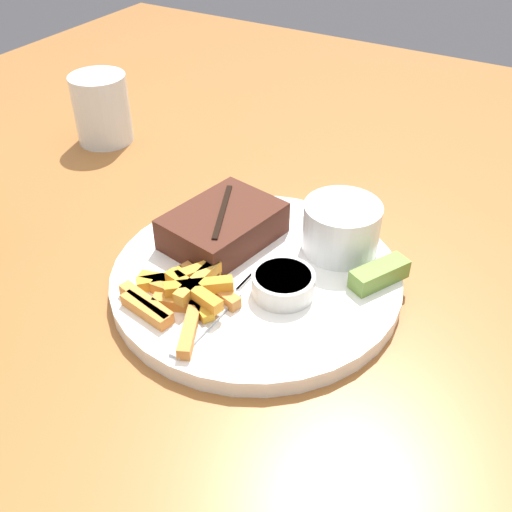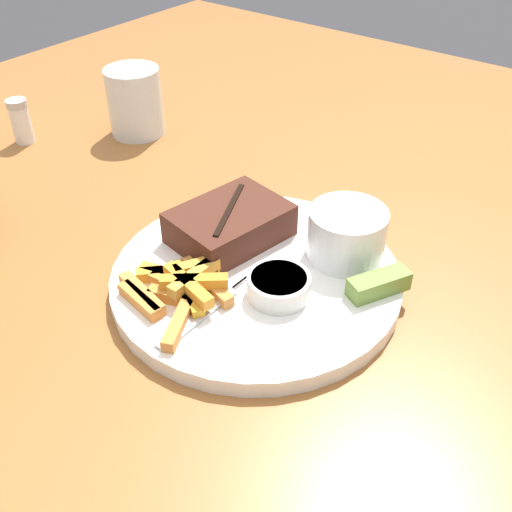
# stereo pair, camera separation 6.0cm
# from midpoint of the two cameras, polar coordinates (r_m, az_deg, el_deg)

# --- Properties ---
(dining_table) EXTENTS (1.58, 1.58, 0.77)m
(dining_table) POSITION_cam_midpoint_polar(r_m,az_deg,el_deg) (0.66, 2.61, -6.58)
(dining_table) COLOR #935B2D
(dining_table) RESTS_ON ground_plane
(dinner_plate) EXTENTS (0.30, 0.30, 0.02)m
(dinner_plate) POSITION_cam_midpoint_polar(r_m,az_deg,el_deg) (0.62, 2.78, -2.24)
(dinner_plate) COLOR white
(dinner_plate) RESTS_ON dining_table
(steak_portion) EXTENTS (0.13, 0.11, 0.04)m
(steak_portion) POSITION_cam_midpoint_polar(r_m,az_deg,el_deg) (0.65, 0.14, 2.98)
(steak_portion) COLOR #472319
(steak_portion) RESTS_ON dinner_plate
(fries_pile) EXTENTS (0.12, 0.11, 0.02)m
(fries_pile) POSITION_cam_midpoint_polar(r_m,az_deg,el_deg) (0.58, -4.37, -3.09)
(fries_pile) COLOR #CD7C38
(fries_pile) RESTS_ON dinner_plate
(coleslaw_cup) EXTENTS (0.08, 0.08, 0.05)m
(coleslaw_cup) POSITION_cam_midpoint_polar(r_m,az_deg,el_deg) (0.63, 11.38, 2.22)
(coleslaw_cup) COLOR white
(coleslaw_cup) RESTS_ON dinner_plate
(dipping_sauce_cup) EXTENTS (0.06, 0.06, 0.02)m
(dipping_sauce_cup) POSITION_cam_midpoint_polar(r_m,az_deg,el_deg) (0.58, 5.15, -2.88)
(dipping_sauce_cup) COLOR silver
(dipping_sauce_cup) RESTS_ON dinner_plate
(pickle_spear) EXTENTS (0.07, 0.05, 0.02)m
(pickle_spear) POSITION_cam_midpoint_polar(r_m,az_deg,el_deg) (0.60, 14.45, -2.73)
(pickle_spear) COLOR olive
(pickle_spear) RESTS_ON dinner_plate
(fork_utensil) EXTENTS (0.13, 0.01, 0.00)m
(fork_utensil) POSITION_cam_midpoint_polar(r_m,az_deg,el_deg) (0.57, -1.93, -5.37)
(fork_utensil) COLOR #B7B7BC
(fork_utensil) RESTS_ON dinner_plate
(drinking_glass) EXTENTS (0.08, 0.08, 0.10)m
(drinking_glass) POSITION_cam_midpoint_polar(r_m,az_deg,el_deg) (0.92, -9.59, 14.24)
(drinking_glass) COLOR silver
(drinking_glass) RESTS_ON dining_table
(salt_shaker) EXTENTS (0.03, 0.03, 0.07)m
(salt_shaker) POSITION_cam_midpoint_polar(r_m,az_deg,el_deg) (0.94, -19.79, 11.96)
(salt_shaker) COLOR white
(salt_shaker) RESTS_ON dining_table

